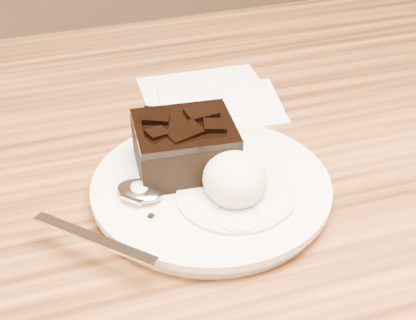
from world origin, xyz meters
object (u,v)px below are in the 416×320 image
object	(u,v)px
plate	(211,190)
brownie	(185,149)
ice_cream_scoop	(235,179)
spoon	(140,192)
napkin	(209,99)

from	to	relation	value
plate	brownie	world-z (taller)	brownie
ice_cream_scoop	spoon	size ratio (longest dim) A/B	0.35
plate	ice_cream_scoop	size ratio (longest dim) A/B	3.67
brownie	napkin	world-z (taller)	brownie
brownie	spoon	xyz separation A→B (m)	(-0.06, -0.03, -0.02)
brownie	plate	bearing A→B (deg)	-63.13
brownie	ice_cream_scoop	distance (m)	0.07
ice_cream_scoop	napkin	bearing A→B (deg)	78.04
plate	ice_cream_scoop	xyz separation A→B (m)	(0.01, -0.03, 0.03)
brownie	spoon	bearing A→B (deg)	-149.06
plate	brownie	distance (m)	0.05
plate	spoon	bearing A→B (deg)	-179.88
brownie	ice_cream_scoop	size ratio (longest dim) A/B	1.50
plate	spoon	size ratio (longest dim) A/B	1.27
plate	brownie	bearing A→B (deg)	116.87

